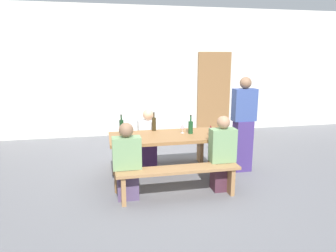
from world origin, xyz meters
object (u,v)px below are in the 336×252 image
tasting_table (168,140)px  bench_near (179,175)px  wooden_door (214,92)px  wine_glass_0 (211,128)px  wine_bottle_2 (191,127)px  seated_guest_near_0 (127,163)px  wine_glass_1 (183,126)px  wine_bottle_1 (122,127)px  standing_host (243,126)px  wine_bottle_0 (154,124)px  seated_guest_near_1 (222,156)px  seated_guest_far_0 (148,141)px  bench_far (160,147)px

tasting_table → bench_near: tasting_table is taller
wooden_door → wine_glass_0: bearing=-110.9°
wine_bottle_2 → seated_guest_near_0: 1.29m
bench_near → wine_glass_1: bearing=71.9°
wine_bottle_1 → standing_host: standing_host is taller
seated_guest_near_0 → standing_host: (2.07, 0.71, 0.28)m
bench_near → wine_bottle_0: (-0.17, 1.07, 0.52)m
wine_bottle_1 → tasting_table: bearing=-15.7°
wooden_door → wine_bottle_1: bearing=-132.2°
wine_bottle_1 → wine_bottle_2: (1.11, -0.17, -0.02)m
wooden_door → wine_glass_0: wooden_door is taller
wine_bottle_2 → seated_guest_near_1: bearing=-61.6°
wine_bottle_1 → seated_guest_far_0: 0.71m
wine_glass_1 → seated_guest_far_0: seated_guest_far_0 is taller
bench_far → wine_glass_0: bearing=-52.6°
bench_near → seated_guest_far_0: 1.32m
wine_bottle_2 → wine_glass_0: wine_bottle_2 is taller
wine_bottle_0 → seated_guest_near_0: size_ratio=0.29×
wooden_door → wine_bottle_2: (-1.53, -3.08, -0.19)m
bench_far → seated_guest_far_0: (-0.24, -0.15, 0.16)m
bench_near → seated_guest_near_1: 0.75m
bench_far → wine_glass_1: size_ratio=10.35×
tasting_table → wine_glass_1: size_ratio=10.93×
wine_bottle_2 → wine_bottle_0: bearing=149.7°
wine_bottle_2 → seated_guest_far_0: 0.89m
wine_bottle_1 → seated_guest_far_0: bearing=36.7°
seated_guest_near_0 → seated_guest_near_1: 1.41m
bench_near → standing_host: bearing=32.2°
wine_bottle_2 → wine_glass_0: 0.33m
wine_glass_0 → standing_host: (0.70, 0.29, -0.07)m
wooden_door → wine_bottle_2: bearing=-116.3°
seated_guest_near_0 → wooden_door: bearing=-35.4°
bench_near → seated_guest_near_0: (-0.71, 0.15, 0.17)m
wine_glass_1 → seated_guest_near_0: (-0.97, -0.65, -0.35)m
wine_glass_0 → seated_guest_near_0: 1.47m
wine_bottle_1 → wine_bottle_2: 1.12m
wine_bottle_2 → seated_guest_near_0: seated_guest_near_0 is taller
wine_bottle_2 → seated_guest_near_0: size_ratio=0.28×
seated_guest_near_0 → standing_host: 2.21m
wine_bottle_0 → seated_guest_far_0: seated_guest_far_0 is taller
wooden_door → bench_far: size_ratio=1.19×
bench_far → wine_bottle_0: bearing=-114.7°
seated_guest_near_0 → seated_guest_far_0: 1.23m
standing_host → wine_glass_0: bearing=22.7°
wine_glass_1 → seated_guest_far_0: (-0.50, 0.49, -0.36)m
wine_glass_1 → standing_host: standing_host is taller
wine_bottle_2 → wine_glass_1: size_ratio=1.81×
tasting_table → bench_far: bearing=90.0°
bench_far → wine_glass_0: size_ratio=10.64×
seated_guest_far_0 → seated_guest_near_0: bearing=-22.5°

